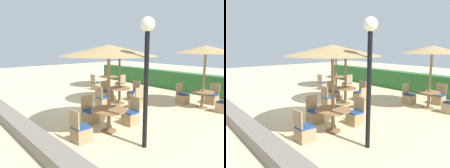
% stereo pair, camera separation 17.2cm
% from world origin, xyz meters
% --- Properties ---
extents(ground_plane, '(40.00, 40.00, 0.00)m').
position_xyz_m(ground_plane, '(0.00, 0.00, 0.00)').
color(ground_plane, beige).
extents(hedge_row, '(13.00, 0.70, 1.07)m').
position_xyz_m(hedge_row, '(0.00, 5.64, 0.53)').
color(hedge_row, '#2D6B33').
rests_on(hedge_row, ground_plane).
extents(stone_border, '(10.00, 0.56, 0.36)m').
position_xyz_m(stone_border, '(0.00, -3.76, 0.18)').
color(stone_border, slate).
rests_on(stone_border, ground_plane).
extents(lamp_post, '(0.36, 0.36, 3.32)m').
position_xyz_m(lamp_post, '(3.90, -1.61, 2.35)').
color(lamp_post, black).
rests_on(lamp_post, ground_plane).
extents(parasol_center, '(2.64, 2.64, 2.48)m').
position_xyz_m(parasol_center, '(0.28, 0.80, 2.30)').
color(parasol_center, olive).
rests_on(parasol_center, ground_plane).
extents(round_table_center, '(1.01, 1.01, 0.74)m').
position_xyz_m(round_table_center, '(0.28, 0.80, 0.57)').
color(round_table_center, olive).
rests_on(round_table_center, ground_plane).
extents(patio_chair_center_north, '(0.46, 0.46, 0.93)m').
position_xyz_m(patio_chair_center_north, '(0.28, 1.74, 0.26)').
color(patio_chair_center_north, tan).
rests_on(patio_chair_center_north, ground_plane).
extents(patio_chair_center_west, '(0.46, 0.46, 0.93)m').
position_xyz_m(patio_chair_center_west, '(-0.64, 0.83, 0.26)').
color(patio_chair_center_west, tan).
rests_on(patio_chair_center_west, ground_plane).
extents(patio_chair_center_south, '(0.46, 0.46, 0.93)m').
position_xyz_m(patio_chair_center_south, '(0.22, -0.13, 0.26)').
color(patio_chair_center_south, tan).
rests_on(patio_chair_center_south, ground_plane).
extents(patio_chair_center_east, '(0.46, 0.46, 0.93)m').
position_xyz_m(patio_chair_center_east, '(1.30, 0.81, 0.26)').
color(patio_chair_center_east, tan).
rests_on(patio_chair_center_east, ground_plane).
extents(parasol_back_right, '(2.46, 2.46, 2.64)m').
position_xyz_m(parasol_back_right, '(3.08, 3.02, 2.46)').
color(parasol_back_right, olive).
rests_on(parasol_back_right, ground_plane).
extents(round_table_back_right, '(0.92, 0.92, 0.72)m').
position_xyz_m(round_table_back_right, '(3.08, 3.02, 0.54)').
color(round_table_back_right, olive).
rests_on(round_table_back_right, ground_plane).
extents(patio_chair_back_right_east, '(0.46, 0.46, 0.93)m').
position_xyz_m(patio_chair_back_right_east, '(3.97, 3.04, 0.26)').
color(patio_chair_back_right_east, tan).
rests_on(patio_chair_back_right_east, ground_plane).
extents(patio_chair_back_right_west, '(0.46, 0.46, 0.93)m').
position_xyz_m(patio_chair_back_right_west, '(2.11, 3.05, 0.26)').
color(patio_chair_back_right_west, tan).
rests_on(patio_chair_back_right_west, ground_plane).
extents(patio_chair_back_right_north, '(0.46, 0.46, 0.93)m').
position_xyz_m(patio_chair_back_right_north, '(3.05, 4.00, 0.26)').
color(patio_chair_back_right_north, tan).
rests_on(patio_chair_back_right_north, ground_plane).
extents(parasol_front_right, '(2.86, 2.86, 2.66)m').
position_xyz_m(parasol_front_right, '(2.48, -1.65, 2.49)').
color(parasol_front_right, olive).
rests_on(parasol_front_right, ground_plane).
extents(round_table_front_right, '(1.10, 1.10, 0.71)m').
position_xyz_m(round_table_front_right, '(2.48, -1.65, 0.57)').
color(round_table_front_right, olive).
rests_on(round_table_front_right, ground_plane).
extents(patio_chair_front_right_north, '(0.46, 0.46, 0.93)m').
position_xyz_m(patio_chair_front_right_north, '(2.48, -0.69, 0.26)').
color(patio_chair_front_right_north, tan).
rests_on(patio_chair_front_right_north, ground_plane).
extents(patio_chair_front_right_south, '(0.46, 0.46, 0.93)m').
position_xyz_m(patio_chair_front_right_south, '(2.54, -2.71, 0.26)').
color(patio_chair_front_right_south, tan).
rests_on(patio_chair_front_right_south, ground_plane).
extents(patio_chair_front_right_west, '(0.46, 0.46, 0.93)m').
position_xyz_m(patio_chair_front_right_west, '(1.45, -1.64, 0.26)').
color(patio_chair_front_right_west, tan).
rests_on(patio_chair_front_right_west, ground_plane).
extents(parasol_back_left, '(2.45, 2.45, 2.61)m').
position_xyz_m(parasol_back_left, '(-3.01, 2.92, 2.44)').
color(parasol_back_left, olive).
rests_on(parasol_back_left, ground_plane).
extents(round_table_back_left, '(1.13, 1.13, 0.72)m').
position_xyz_m(round_table_back_left, '(-3.01, 2.92, 0.58)').
color(round_table_back_left, olive).
rests_on(round_table_back_left, ground_plane).
extents(patio_chair_back_left_east, '(0.46, 0.46, 0.93)m').
position_xyz_m(patio_chair_back_left_east, '(-1.99, 2.95, 0.26)').
color(patio_chair_back_left_east, tan).
rests_on(patio_chair_back_left_east, ground_plane).
extents(patio_chair_back_left_south, '(0.46, 0.46, 0.93)m').
position_xyz_m(patio_chair_back_left_south, '(-3.02, 1.88, 0.26)').
color(patio_chair_back_left_south, tan).
rests_on(patio_chair_back_left_south, ground_plane).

